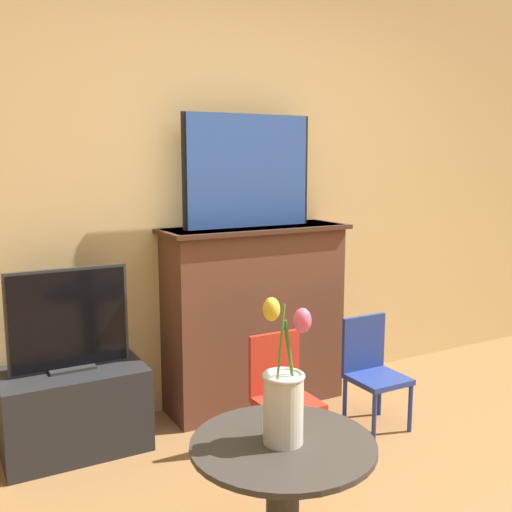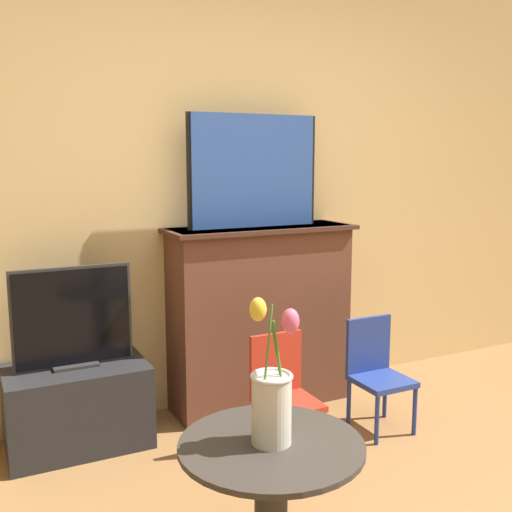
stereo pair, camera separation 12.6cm
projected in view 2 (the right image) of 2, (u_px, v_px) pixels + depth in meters
wall_back at (224, 180)px, 3.55m from camera, size 8.00×0.06×2.70m
fireplace_mantel at (260, 315)px, 3.56m from camera, size 1.12×0.38×1.08m
painting at (254, 171)px, 3.42m from camera, size 0.80×0.03×0.64m
tv_stand at (78, 406)px, 3.08m from camera, size 0.70×0.43×0.43m
tv_monitor at (73, 318)px, 3.01m from camera, size 0.59×0.12×0.52m
chair_red at (283, 390)px, 2.98m from camera, size 0.29×0.29×0.61m
chair_blue at (376, 369)px, 3.28m from camera, size 0.29×0.29×0.61m
side_table at (271, 493)px, 2.04m from camera, size 0.63×0.63×0.53m
vase_tulips at (273, 395)px, 1.98m from camera, size 0.19×0.14×0.51m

